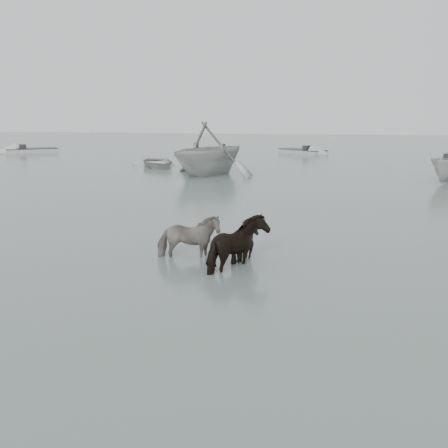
{
  "coord_description": "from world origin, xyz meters",
  "views": [
    {
      "loc": [
        2.36,
        -13.84,
        3.97
      ],
      "look_at": [
        0.01,
        0.11,
        1.0
      ],
      "focal_mm": 45.0,
      "sensor_mm": 36.0,
      "label": 1
    }
  ],
  "objects_px": {
    "pony_black": "(245,239)",
    "rowboat_lead": "(157,161)",
    "pony_pinto": "(188,232)",
    "pony_dark": "(239,236)"
  },
  "relations": [
    {
      "from": "rowboat_lead",
      "to": "pony_black",
      "type": "bearing_deg",
      "value": -96.49
    },
    {
      "from": "pony_pinto",
      "to": "rowboat_lead",
      "type": "xyz_separation_m",
      "value": [
        -7.3,
        22.17,
        -0.3
      ]
    },
    {
      "from": "pony_black",
      "to": "rowboat_lead",
      "type": "height_order",
      "value": "pony_black"
    },
    {
      "from": "pony_pinto",
      "to": "rowboat_lead",
      "type": "bearing_deg",
      "value": 7.78
    },
    {
      "from": "pony_dark",
      "to": "rowboat_lead",
      "type": "xyz_separation_m",
      "value": [
        -8.77,
        22.89,
        -0.39
      ]
    },
    {
      "from": "pony_black",
      "to": "rowboat_lead",
      "type": "bearing_deg",
      "value": -1.89
    },
    {
      "from": "pony_pinto",
      "to": "rowboat_lead",
      "type": "height_order",
      "value": "pony_pinto"
    },
    {
      "from": "pony_black",
      "to": "pony_pinto",
      "type": "bearing_deg",
      "value": 70.94
    },
    {
      "from": "pony_pinto",
      "to": "pony_dark",
      "type": "xyz_separation_m",
      "value": [
        1.47,
        -0.72,
        0.09
      ]
    },
    {
      "from": "pony_dark",
      "to": "rowboat_lead",
      "type": "height_order",
      "value": "pony_dark"
    }
  ]
}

